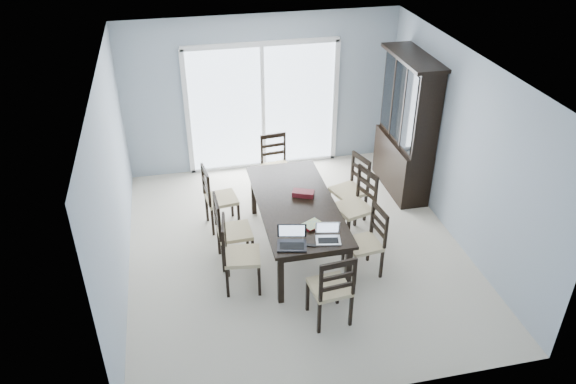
% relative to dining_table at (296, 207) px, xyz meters
% --- Properties ---
extents(floor, '(5.00, 5.00, 0.00)m').
position_rel_dining_table_xyz_m(floor, '(0.00, 0.00, -0.67)').
color(floor, beige).
rests_on(floor, ground).
extents(ceiling, '(5.00, 5.00, 0.00)m').
position_rel_dining_table_xyz_m(ceiling, '(0.00, 0.00, 1.93)').
color(ceiling, white).
rests_on(ceiling, back_wall).
extents(back_wall, '(4.50, 0.02, 2.60)m').
position_rel_dining_table_xyz_m(back_wall, '(0.00, 2.50, 0.63)').
color(back_wall, '#919FAD').
rests_on(back_wall, floor).
extents(wall_left, '(0.02, 5.00, 2.60)m').
position_rel_dining_table_xyz_m(wall_left, '(-2.25, 0.00, 0.63)').
color(wall_left, '#919FAD').
rests_on(wall_left, floor).
extents(wall_right, '(0.02, 5.00, 2.60)m').
position_rel_dining_table_xyz_m(wall_right, '(2.25, 0.00, 0.63)').
color(wall_right, '#919FAD').
rests_on(wall_right, floor).
extents(balcony, '(4.50, 2.00, 0.10)m').
position_rel_dining_table_xyz_m(balcony, '(0.00, 3.50, -0.72)').
color(balcony, gray).
rests_on(balcony, ground).
extents(railing, '(4.50, 0.06, 1.10)m').
position_rel_dining_table_xyz_m(railing, '(0.00, 4.50, -0.12)').
color(railing, '#99999E').
rests_on(railing, balcony).
extents(dining_table, '(1.00, 2.20, 0.75)m').
position_rel_dining_table_xyz_m(dining_table, '(0.00, 0.00, 0.00)').
color(dining_table, black).
rests_on(dining_table, floor).
extents(china_hutch, '(0.50, 1.38, 2.20)m').
position_rel_dining_table_xyz_m(china_hutch, '(2.02, 1.25, 0.40)').
color(china_hutch, black).
rests_on(china_hutch, floor).
extents(sliding_door, '(2.52, 0.05, 2.18)m').
position_rel_dining_table_xyz_m(sliding_door, '(0.00, 2.48, 0.41)').
color(sliding_door, silver).
rests_on(sliding_door, floor).
extents(chair_left_near, '(0.49, 0.48, 1.14)m').
position_rel_dining_table_xyz_m(chair_left_near, '(-0.91, -0.60, -0.07)').
color(chair_left_near, black).
rests_on(chair_left_near, floor).
extents(chair_left_mid, '(0.46, 0.45, 1.15)m').
position_rel_dining_table_xyz_m(chair_left_mid, '(-0.94, -0.09, -0.07)').
color(chair_left_mid, black).
rests_on(chair_left_mid, floor).
extents(chair_left_far, '(0.48, 0.47, 1.12)m').
position_rel_dining_table_xyz_m(chair_left_far, '(-1.01, 0.76, -0.08)').
color(chair_left_far, black).
rests_on(chair_left_far, floor).
extents(chair_right_near, '(0.47, 0.46, 1.09)m').
position_rel_dining_table_xyz_m(chair_right_near, '(0.81, -0.66, -0.10)').
color(chair_right_near, black).
rests_on(chair_right_near, floor).
extents(chair_right_mid, '(0.56, 0.55, 1.18)m').
position_rel_dining_table_xyz_m(chair_right_mid, '(0.93, 0.14, -0.05)').
color(chair_right_mid, black).
rests_on(chair_right_mid, floor).
extents(chair_right_far, '(0.55, 0.54, 1.13)m').
position_rel_dining_table_xyz_m(chair_right_far, '(1.00, 0.61, -0.07)').
color(chair_right_far, black).
rests_on(chair_right_far, floor).
extents(chair_end_near, '(0.47, 0.48, 1.14)m').
position_rel_dining_table_xyz_m(chair_end_near, '(0.08, -1.48, -0.07)').
color(chair_end_near, black).
rests_on(chair_end_near, floor).
extents(chair_end_far, '(0.46, 0.47, 1.11)m').
position_rel_dining_table_xyz_m(chair_end_far, '(0.02, 1.58, -0.09)').
color(chair_end_far, black).
rests_on(chair_end_far, floor).
extents(laptop_dark, '(0.39, 0.31, 0.24)m').
position_rel_dining_table_xyz_m(laptop_dark, '(-0.27, -0.92, 0.13)').
color(laptop_dark, black).
rests_on(laptop_dark, dining_table).
extents(laptop_silver, '(0.33, 0.26, 0.20)m').
position_rel_dining_table_xyz_m(laptop_silver, '(0.18, -0.91, 0.13)').
color(laptop_silver, silver).
rests_on(laptop_silver, dining_table).
extents(book_stack, '(0.28, 0.26, 0.04)m').
position_rel_dining_table_xyz_m(book_stack, '(0.07, -0.57, 0.10)').
color(book_stack, maroon).
rests_on(book_stack, dining_table).
extents(cell_phone, '(0.12, 0.09, 0.01)m').
position_rel_dining_table_xyz_m(cell_phone, '(-0.04, -0.95, 0.08)').
color(cell_phone, black).
rests_on(cell_phone, dining_table).
extents(game_box, '(0.32, 0.24, 0.07)m').
position_rel_dining_table_xyz_m(game_box, '(0.13, 0.15, 0.11)').
color(game_box, '#501010').
rests_on(game_box, dining_table).
extents(hot_tub, '(2.16, 1.99, 0.98)m').
position_rel_dining_table_xyz_m(hot_tub, '(-0.91, 3.66, -0.18)').
color(hot_tub, brown).
rests_on(hot_tub, balcony).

